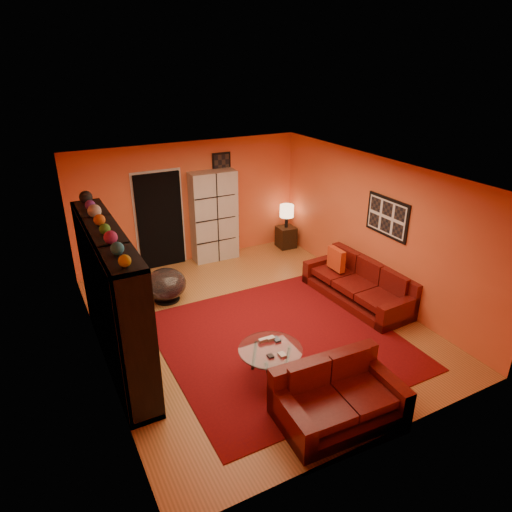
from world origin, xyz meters
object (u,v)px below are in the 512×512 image
bowl_chair (166,284)px  side_table (286,237)px  table_lamp (287,211)px  loveseat (336,396)px  sofa (361,285)px  tv (118,303)px  storage_cabinet (214,216)px  coffee_table (270,352)px  entertainment_unit (113,299)px

bowl_chair → side_table: (3.30, 1.17, -0.08)m
side_table → table_lamp: (0.00, -0.00, 0.63)m
loveseat → bowl_chair: bearing=17.5°
sofa → loveseat: same height
tv → storage_cabinet: (2.68, 2.83, 0.02)m
coffee_table → table_lamp: 4.81m
tv → side_table: 5.19m
bowl_chair → side_table: bowl_chair is taller
sofa → side_table: size_ratio=4.53×
entertainment_unit → side_table: 5.23m
sofa → bowl_chair: (-3.25, 1.63, 0.04)m
storage_cabinet → table_lamp: size_ratio=3.67×
storage_cabinet → entertainment_unit: bearing=-132.9°
entertainment_unit → bowl_chair: 1.99m
side_table → table_lamp: bearing=-90.0°
bowl_chair → tv: bearing=-127.2°
storage_cabinet → coffee_table: bearing=-101.0°
coffee_table → table_lamp: table_lamp is taller
entertainment_unit → coffee_table: entertainment_unit is taller
side_table → table_lamp: size_ratio=0.93×
entertainment_unit → sofa: (4.41, -0.20, -0.77)m
tv → loveseat: bearing=-138.2°
tv → sofa: tv is taller
loveseat → storage_cabinet: size_ratio=0.82×
entertainment_unit → table_lamp: entertainment_unit is taller
loveseat → sofa: bearing=-42.5°
side_table → coffee_table: bearing=-123.8°
bowl_chair → storage_cabinet: bearing=41.1°
sofa → bowl_chair: 3.64m
coffee_table → table_lamp: size_ratio=1.67×
coffee_table → table_lamp: bearing=56.2°
tv → coffee_table: size_ratio=0.98×
tv → coffee_table: tv is taller
entertainment_unit → coffee_table: (1.81, -1.38, -0.64)m
sofa → storage_cabinet: storage_cabinet is taller
loveseat → entertainment_unit: bearing=44.8°
coffee_table → side_table: side_table is taller
entertainment_unit → tv: 0.10m
entertainment_unit → storage_cabinet: bearing=45.8°
tv → coffee_table: bearing=-127.4°
side_table → sofa: bearing=-91.1°
loveseat → coffee_table: (-0.37, 1.04, 0.13)m
tv → bowl_chair: (1.12, 1.47, -0.65)m
entertainment_unit → storage_cabinet: 3.91m
tv → table_lamp: bearing=-59.2°
coffee_table → loveseat: bearing=-70.3°
sofa → side_table: (0.05, 2.80, -0.03)m
loveseat → table_lamp: bearing=-21.8°
storage_cabinet → side_table: (1.74, -0.20, -0.74)m
entertainment_unit → bowl_chair: bearing=50.9°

